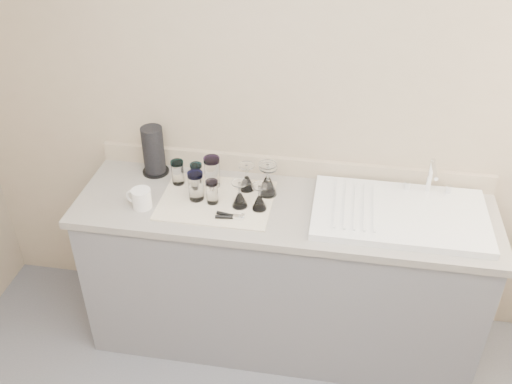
% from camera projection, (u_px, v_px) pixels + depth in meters
% --- Properties ---
extents(room_envelope, '(3.54, 3.50, 2.52)m').
position_uv_depth(room_envelope, '(232.00, 268.00, 1.44)').
color(room_envelope, '#57575C').
rests_on(room_envelope, ground).
extents(counter_unit, '(2.06, 0.62, 0.90)m').
position_uv_depth(counter_unit, '(282.00, 274.00, 3.04)').
color(counter_unit, slate).
rests_on(counter_unit, ground).
extents(sink_unit, '(0.82, 0.50, 0.22)m').
position_uv_depth(sink_unit, '(400.00, 213.00, 2.70)').
color(sink_unit, white).
rests_on(sink_unit, counter_unit).
extents(dish_towel, '(0.55, 0.42, 0.01)m').
position_uv_depth(dish_towel, '(216.00, 200.00, 2.82)').
color(dish_towel, white).
rests_on(dish_towel, counter_unit).
extents(tumbler_teal, '(0.07, 0.07, 0.13)m').
position_uv_depth(tumbler_teal, '(178.00, 172.00, 2.90)').
color(tumbler_teal, white).
rests_on(tumbler_teal, dish_towel).
extents(tumbler_cyan, '(0.06, 0.06, 0.12)m').
position_uv_depth(tumbler_cyan, '(196.00, 174.00, 2.89)').
color(tumbler_cyan, white).
rests_on(tumbler_cyan, dish_towel).
extents(tumbler_purple, '(0.08, 0.08, 0.16)m').
position_uv_depth(tumbler_purple, '(212.00, 172.00, 2.87)').
color(tumbler_purple, white).
rests_on(tumbler_purple, dish_towel).
extents(tumbler_blue, '(0.08, 0.08, 0.15)m').
position_uv_depth(tumbler_blue, '(196.00, 186.00, 2.78)').
color(tumbler_blue, white).
rests_on(tumbler_blue, dish_towel).
extents(tumbler_lavender, '(0.06, 0.06, 0.12)m').
position_uv_depth(tumbler_lavender, '(212.00, 192.00, 2.76)').
color(tumbler_lavender, white).
rests_on(tumbler_lavender, dish_towel).
extents(goblet_back_left, '(0.08, 0.08, 0.14)m').
position_uv_depth(goblet_back_left, '(247.00, 181.00, 2.87)').
color(goblet_back_left, white).
rests_on(goblet_back_left, dish_towel).
extents(goblet_back_right, '(0.09, 0.09, 0.16)m').
position_uv_depth(goblet_back_right, '(267.00, 182.00, 2.85)').
color(goblet_back_right, white).
rests_on(goblet_back_right, dish_towel).
extents(goblet_front_left, '(0.08, 0.08, 0.14)m').
position_uv_depth(goblet_front_left, '(240.00, 198.00, 2.75)').
color(goblet_front_left, white).
rests_on(goblet_front_left, dish_towel).
extents(goblet_front_right, '(0.07, 0.07, 0.13)m').
position_uv_depth(goblet_front_right, '(259.00, 201.00, 2.73)').
color(goblet_front_right, white).
rests_on(goblet_front_right, dish_towel).
extents(goblet_extra, '(0.09, 0.09, 0.16)m').
position_uv_depth(goblet_extra, '(268.00, 185.00, 2.83)').
color(goblet_extra, white).
rests_on(goblet_extra, dish_towel).
extents(can_opener, '(0.14, 0.05, 0.02)m').
position_uv_depth(can_opener, '(230.00, 216.00, 2.69)').
color(can_opener, silver).
rests_on(can_opener, dish_towel).
extents(white_mug, '(0.14, 0.11, 0.10)m').
position_uv_depth(white_mug, '(141.00, 198.00, 2.75)').
color(white_mug, white).
rests_on(white_mug, counter_unit).
extents(paper_towel_roll, '(0.14, 0.14, 0.26)m').
position_uv_depth(paper_towel_roll, '(154.00, 151.00, 2.97)').
color(paper_towel_roll, black).
rests_on(paper_towel_roll, counter_unit).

